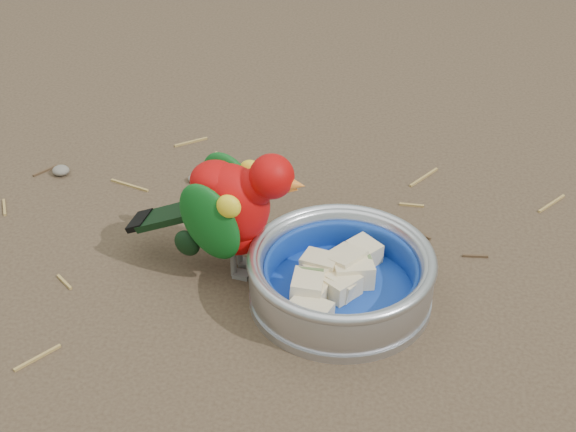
# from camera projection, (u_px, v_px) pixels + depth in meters

# --- Properties ---
(ground) EXTENTS (60.00, 60.00, 0.00)m
(ground) POSITION_uv_depth(u_px,v_px,m) (279.00, 354.00, 0.90)
(ground) COLOR #473727
(food_bowl) EXTENTS (0.20, 0.20, 0.02)m
(food_bowl) POSITION_uv_depth(u_px,v_px,m) (340.00, 295.00, 0.97)
(food_bowl) COLOR #B2B2BA
(food_bowl) RESTS_ON ground
(bowl_wall) EXTENTS (0.20, 0.20, 0.04)m
(bowl_wall) POSITION_uv_depth(u_px,v_px,m) (341.00, 273.00, 0.95)
(bowl_wall) COLOR #B2B2BA
(bowl_wall) RESTS_ON food_bowl
(fruit_wedges) EXTENTS (0.12, 0.12, 0.03)m
(fruit_wedges) POSITION_uv_depth(u_px,v_px,m) (341.00, 278.00, 0.95)
(fruit_wedges) COLOR beige
(fruit_wedges) RESTS_ON food_bowl
(lory_parrot) EXTENTS (0.20, 0.12, 0.15)m
(lory_parrot) POSITION_uv_depth(u_px,v_px,m) (232.00, 215.00, 0.97)
(lory_parrot) COLOR #B10706
(lory_parrot) RESTS_ON ground
(ground_debris) EXTENTS (0.90, 0.80, 0.01)m
(ground_debris) POSITION_uv_depth(u_px,v_px,m) (292.00, 332.00, 0.92)
(ground_debris) COLOR #A48143
(ground_debris) RESTS_ON ground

